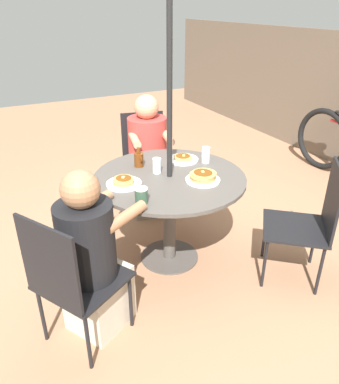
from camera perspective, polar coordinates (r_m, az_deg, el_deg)
ground_plane at (r=3.21m, az=0.00°, el=-9.87°), size 12.00×12.00×0.00m
patio_table at (r=2.88m, az=0.00°, el=0.13°), size 1.16×1.16×0.75m
umbrella_pole at (r=2.71m, az=0.00°, el=8.17°), size 0.04×0.04×2.10m
patio_chair_north at (r=3.87m, az=-3.74°, el=5.64°), size 0.55×0.55×0.94m
diner_north at (r=3.69m, az=-3.23°, el=4.77°), size 0.57×0.46×1.17m
patio_chair_east at (r=2.27m, az=-14.98°, el=-12.45°), size 0.62×0.62×0.94m
diner_east at (r=2.36m, az=-11.71°, el=-10.23°), size 0.54×0.60×1.13m
patio_chair_south at (r=2.91m, az=20.72°, el=-3.82°), size 0.64×0.64×0.94m
pancake_plate_a at (r=2.75m, az=5.12°, el=2.28°), size 0.26×0.26×0.08m
pancake_plate_b at (r=3.11m, az=2.07°, el=5.11°), size 0.26×0.26×0.05m
pancake_plate_c at (r=2.70m, az=-6.99°, el=1.50°), size 0.26×0.26×0.06m
syrup_bottle at (r=2.98m, az=-4.69°, el=5.00°), size 0.10×0.07×0.16m
coffee_cup at (r=2.43m, az=-4.32°, el=-0.54°), size 0.09×0.09×0.11m
drinking_glass_a at (r=2.86m, az=-1.93°, el=4.03°), size 0.07×0.07×0.12m
drinking_glass_b at (r=3.06m, az=5.56°, el=5.65°), size 0.07×0.07×0.13m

